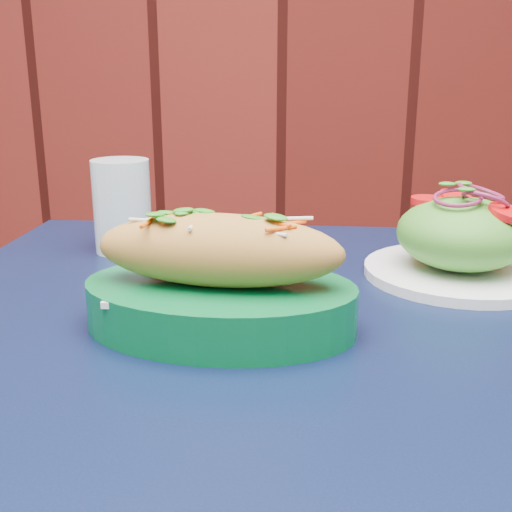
# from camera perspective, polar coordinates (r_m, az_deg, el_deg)

# --- Properties ---
(cafe_table) EXTENTS (0.81, 0.81, 0.75)m
(cafe_table) POSITION_cam_1_polar(r_m,az_deg,el_deg) (0.70, 1.34, -12.22)
(cafe_table) COLOR black
(cafe_table) RESTS_ON ground
(banh_mi_basket) EXTENTS (0.28, 0.19, 0.12)m
(banh_mi_basket) POSITION_cam_1_polar(r_m,az_deg,el_deg) (0.62, -3.26, -2.27)
(banh_mi_basket) COLOR #065D2B
(banh_mi_basket) RESTS_ON cafe_table
(salad_plate) EXTENTS (0.23, 0.23, 0.11)m
(salad_plate) POSITION_cam_1_polar(r_m,az_deg,el_deg) (0.81, 17.79, 1.29)
(salad_plate) COLOR white
(salad_plate) RESTS_ON cafe_table
(water_glass) EXTENTS (0.08, 0.08, 0.13)m
(water_glass) POSITION_cam_1_polar(r_m,az_deg,el_deg) (0.90, -11.81, 4.36)
(water_glass) COLOR silver
(water_glass) RESTS_ON cafe_table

